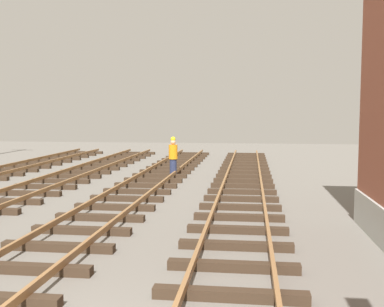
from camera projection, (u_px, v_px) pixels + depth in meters
track_worker_foreground at (173, 157)px, 21.25m from camera, size 0.40×0.40×1.87m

